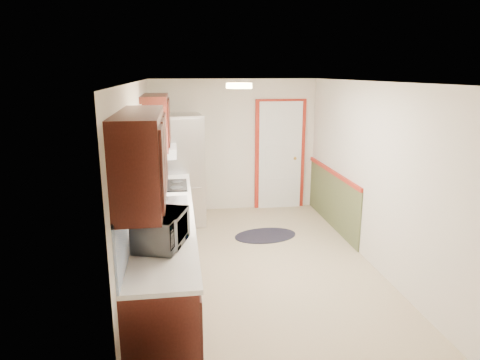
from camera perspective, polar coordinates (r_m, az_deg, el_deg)
name	(u,v)px	position (r m, az deg, el deg)	size (l,w,h in m)	color
room_shell	(260,178)	(5.44, 2.71, 0.23)	(3.20, 5.20, 2.52)	tan
kitchen_run	(163,220)	(5.19, -10.29, -5.21)	(0.63, 4.00, 2.20)	#35110C
back_wall_trim	(291,164)	(7.83, 6.77, 2.14)	(1.12, 2.30, 2.08)	maroon
ceiling_fixture	(239,86)	(5.04, -0.12, 12.47)	(0.30, 0.30, 0.06)	#FFD88C
microwave	(161,226)	(4.03, -10.47, -6.07)	(0.57, 0.32, 0.39)	white
refrigerator	(179,170)	(7.21, -8.12, 1.33)	(0.84, 0.81, 1.85)	#B7B7BC
rug	(265,235)	(6.82, 3.41, -7.39)	(0.99, 0.64, 0.01)	black
cooktop	(168,186)	(6.14, -9.64, -0.74)	(0.55, 0.65, 0.02)	black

